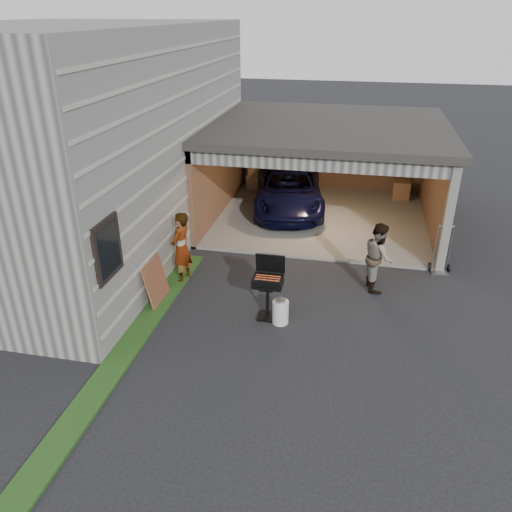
# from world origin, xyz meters

# --- Properties ---
(ground) EXTENTS (80.00, 80.00, 0.00)m
(ground) POSITION_xyz_m (0.00, 0.00, 0.00)
(ground) COLOR black
(ground) RESTS_ON ground
(house) EXTENTS (7.00, 11.00, 5.50)m
(house) POSITION_xyz_m (-6.00, 4.00, 2.75)
(house) COLOR #474744
(house) RESTS_ON ground
(groundcover_strip) EXTENTS (0.50, 8.00, 0.06)m
(groundcover_strip) POSITION_xyz_m (-2.25, -1.00, 0.03)
(groundcover_strip) COLOR #193814
(groundcover_strip) RESTS_ON ground
(garage) EXTENTS (6.80, 6.30, 2.90)m
(garage) POSITION_xyz_m (0.76, 6.79, 1.87)
(garage) COLOR #605E59
(garage) RESTS_ON ground
(minivan) EXTENTS (2.74, 4.74, 1.24)m
(minivan) POSITION_xyz_m (-0.36, 6.90, 0.62)
(minivan) COLOR black
(minivan) RESTS_ON ground
(woman) EXTENTS (0.52, 0.69, 1.72)m
(woman) POSITION_xyz_m (-2.10, 1.79, 0.86)
(woman) COLOR #ABB4D7
(woman) RESTS_ON ground
(man) EXTENTS (0.75, 0.88, 1.59)m
(man) POSITION_xyz_m (2.35, 2.40, 0.80)
(man) COLOR #3D1F18
(man) RESTS_ON ground
(bbq_grill) EXTENTS (0.61, 0.53, 1.35)m
(bbq_grill) POSITION_xyz_m (0.14, 0.68, 0.80)
(bbq_grill) COLOR black
(bbq_grill) RESTS_ON ground
(propane_tank) EXTENTS (0.38, 0.38, 0.50)m
(propane_tank) POSITION_xyz_m (0.44, 0.51, 0.25)
(propane_tank) COLOR white
(propane_tank) RESTS_ON ground
(plywood_panel) EXTENTS (0.25, 0.90, 0.99)m
(plywood_panel) POSITION_xyz_m (-2.34, 0.76, 0.49)
(plywood_panel) COLOR brown
(plywood_panel) RESTS_ON ground
(hand_truck) EXTENTS (0.51, 0.39, 1.23)m
(hand_truck) POSITION_xyz_m (3.89, 3.48, 0.24)
(hand_truck) COLOR slate
(hand_truck) RESTS_ON ground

